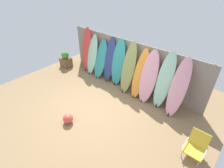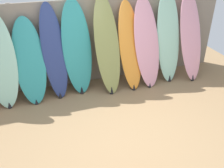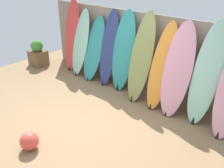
% 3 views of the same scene
% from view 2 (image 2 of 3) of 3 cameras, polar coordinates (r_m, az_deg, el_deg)
% --- Properties ---
extents(ground, '(7.68, 7.68, 0.00)m').
position_cam_2_polar(ground, '(4.18, 1.78, -11.82)').
color(ground, '#8E704C').
extents(fence_back, '(6.08, 0.11, 1.80)m').
position_cam_2_polar(fence_back, '(5.37, -5.37, 9.47)').
color(fence_back, gray).
rests_on(fence_back, ground).
extents(surfboard_seafoam_1, '(0.59, 0.57, 1.73)m').
position_cam_2_polar(surfboard_seafoam_1, '(4.96, -24.08, 4.47)').
color(surfboard_seafoam_1, '#9ED6BC').
rests_on(surfboard_seafoam_1, ground).
extents(surfboard_teal_2, '(0.57, 0.61, 1.60)m').
position_cam_2_polar(surfboard_teal_2, '(4.95, -18.32, 4.78)').
color(surfboard_teal_2, teal).
rests_on(surfboard_teal_2, ground).
extents(surfboard_navy_3, '(0.50, 0.59, 1.83)m').
position_cam_2_polar(surfboard_navy_3, '(4.95, -13.12, 6.97)').
color(surfboard_navy_3, navy).
rests_on(surfboard_navy_3, ground).
extents(surfboard_teal_4, '(0.60, 0.50, 1.87)m').
position_cam_2_polar(surfboard_teal_4, '(5.00, -7.98, 7.94)').
color(surfboard_teal_4, teal).
rests_on(surfboard_teal_4, ground).
extents(surfboard_olive_5, '(0.56, 0.70, 1.91)m').
position_cam_2_polar(surfboard_olive_5, '(5.01, -1.07, 8.53)').
color(surfboard_olive_5, olive).
rests_on(surfboard_olive_5, ground).
extents(surfboard_orange_6, '(0.50, 0.74, 1.77)m').
position_cam_2_polar(surfboard_orange_6, '(5.22, 4.14, 8.55)').
color(surfboard_orange_6, orange).
rests_on(surfboard_orange_6, ground).
extents(surfboard_pink_7, '(0.64, 0.72, 1.83)m').
position_cam_2_polar(surfboard_pink_7, '(5.32, 7.98, 9.15)').
color(surfboard_pink_7, pink).
rests_on(surfboard_pink_7, ground).
extents(surfboard_seafoam_8, '(0.54, 0.64, 1.94)m').
position_cam_2_polar(surfboard_seafoam_8, '(5.61, 12.72, 10.41)').
color(surfboard_seafoam_8, '#9ED6BC').
rests_on(surfboard_seafoam_8, ground).
extents(surfboard_pink_9, '(0.54, 0.78, 1.90)m').
position_cam_2_polar(surfboard_pink_9, '(5.83, 17.54, 10.30)').
color(surfboard_pink_9, pink).
rests_on(surfboard_pink_9, ground).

